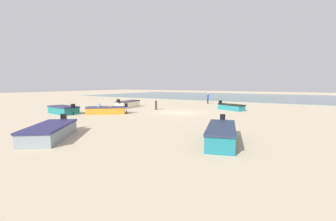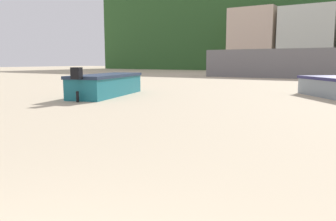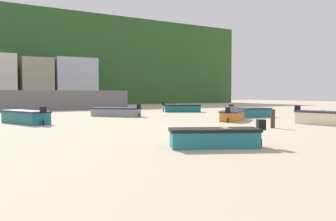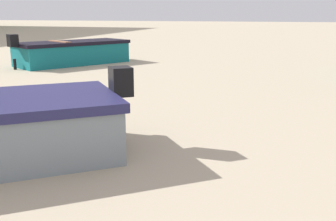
% 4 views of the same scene
% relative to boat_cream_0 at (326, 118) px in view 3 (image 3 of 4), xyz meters
% --- Properties ---
extents(ground_plane, '(160.00, 160.00, 0.00)m').
position_rel_boat_cream_0_xyz_m(ground_plane, '(-8.21, 1.07, -0.46)').
color(ground_plane, '#BBA98C').
extents(headland_hill, '(90.00, 32.00, 17.32)m').
position_rel_boat_cream_0_xyz_m(headland_hill, '(-8.21, 67.07, 8.20)').
color(headland_hill, '#2D5628').
rests_on(headland_hill, ground).
extents(harbor_pier, '(20.60, 2.40, 2.48)m').
position_rel_boat_cream_0_xyz_m(harbor_pier, '(-10.55, 31.07, 0.78)').
color(harbor_pier, slate).
rests_on(harbor_pier, ground).
extents(townhouse_centre_right, '(4.91, 5.79, 7.93)m').
position_rel_boat_cream_0_xyz_m(townhouse_centre_right, '(-8.55, 47.96, 3.51)').
color(townhouse_centre_right, '#9F9E88').
rests_on(townhouse_centre_right, ground).
extents(townhouse_right, '(7.01, 6.94, 8.23)m').
position_rel_boat_cream_0_xyz_m(townhouse_right, '(-2.13, 48.54, 3.66)').
color(townhouse_right, silver).
rests_on(townhouse_right, ground).
extents(boat_cream_0, '(1.79, 4.26, 1.22)m').
position_rel_boat_cream_0_xyz_m(boat_cream_0, '(0.00, 0.00, 0.00)').
color(boat_cream_0, beige).
rests_on(boat_cream_0, ground).
extents(boat_teal_1, '(3.58, 2.53, 1.04)m').
position_rel_boat_cream_0_xyz_m(boat_teal_1, '(-12.45, -4.05, -0.09)').
color(boat_teal_1, '#20767C').
rests_on(boat_teal_1, ground).
extents(boat_teal_2, '(4.28, 3.48, 1.15)m').
position_rel_boat_cream_0_xyz_m(boat_teal_2, '(1.44, 19.01, -0.04)').
color(boat_teal_2, '#126970').
rests_on(boat_teal_2, ground).
extents(boat_grey_3, '(4.05, 4.51, 1.12)m').
position_rel_boat_cream_0_xyz_m(boat_grey_3, '(-8.03, 15.58, -0.06)').
color(boat_grey_3, gray).
rests_on(boat_grey_3, ground).
extents(boat_teal_4, '(2.66, 4.83, 1.21)m').
position_rel_boat_cream_0_xyz_m(boat_teal_4, '(-16.49, 11.39, -0.01)').
color(boat_teal_4, '#1A6A77').
rests_on(boat_teal_4, ground).
extents(boat_orange_5, '(3.88, 3.54, 1.08)m').
position_rel_boat_cream_0_xyz_m(boat_orange_5, '(-2.52, 6.20, -0.06)').
color(boat_orange_5, orange).
rests_on(boat_orange_5, ground).
extents(boat_teal_6, '(3.90, 2.09, 1.12)m').
position_rel_boat_cream_0_xyz_m(boat_teal_6, '(1.36, 8.40, -0.05)').
color(boat_teal_6, '#19726F').
rests_on(boat_teal_6, ground).
extents(mooring_post_near_water, '(0.26, 0.26, 1.11)m').
position_rel_boat_cream_0_xyz_m(mooring_post_near_water, '(-4.65, 0.26, 0.09)').
color(mooring_post_near_water, '#3D2D29').
rests_on(mooring_post_near_water, ground).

